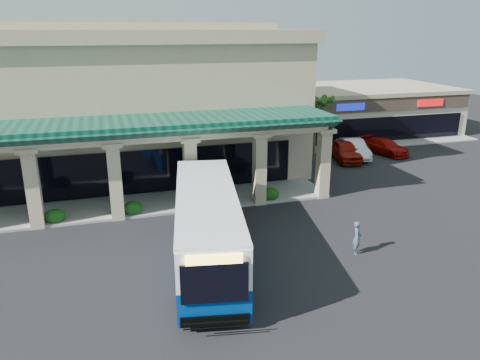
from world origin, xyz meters
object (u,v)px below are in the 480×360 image
object	(u,v)px
car_white	(353,148)
car_silver	(345,150)
pedestrian	(357,238)
car_red	(384,146)
transit_bus	(207,227)

from	to	relation	value
car_white	car_silver	bearing A→B (deg)	-144.11
pedestrian	car_red	xyz separation A→B (m)	(12.64, 17.02, -0.18)
car_silver	pedestrian	bearing A→B (deg)	-106.30
car_silver	car_red	bearing A→B (deg)	20.95
pedestrian	transit_bus	bearing A→B (deg)	106.10
transit_bus	car_silver	size ratio (longest dim) A/B	2.49
car_white	car_red	xyz separation A→B (m)	(3.35, 0.28, -0.11)
transit_bus	car_silver	bearing A→B (deg)	53.47
pedestrian	car_white	bearing A→B (deg)	-1.56
car_silver	car_white	size ratio (longest dim) A/B	1.02
transit_bus	car_red	xyz separation A→B (m)	(20.06, 15.52, -1.05)
pedestrian	car_white	world-z (taller)	pedestrian
pedestrian	car_red	distance (m)	21.20
pedestrian	car_silver	distance (m)	18.09
transit_bus	car_white	xyz separation A→B (m)	(16.72, 15.25, -0.94)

